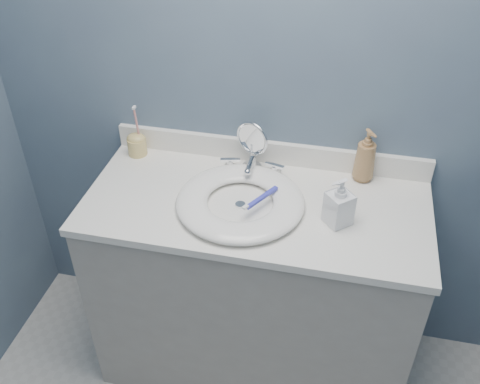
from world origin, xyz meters
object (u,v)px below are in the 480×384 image
(makeup_mirror, at_px, (252,144))
(toothbrush_holder, at_px, (137,143))
(soap_bottle_amber, at_px, (366,155))
(soap_bottle_clear, at_px, (340,202))

(makeup_mirror, height_order, toothbrush_holder, toothbrush_holder)
(soap_bottle_amber, relative_size, soap_bottle_clear, 1.18)
(soap_bottle_amber, distance_m, toothbrush_holder, 0.88)
(makeup_mirror, distance_m, soap_bottle_amber, 0.42)
(makeup_mirror, height_order, soap_bottle_clear, makeup_mirror)
(toothbrush_holder, bearing_deg, soap_bottle_amber, 1.38)
(makeup_mirror, xyz_separation_m, soap_bottle_amber, (0.42, 0.02, -0.01))
(soap_bottle_clear, bearing_deg, toothbrush_holder, -148.60)
(makeup_mirror, bearing_deg, soap_bottle_amber, 25.30)
(soap_bottle_clear, height_order, toothbrush_holder, toothbrush_holder)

